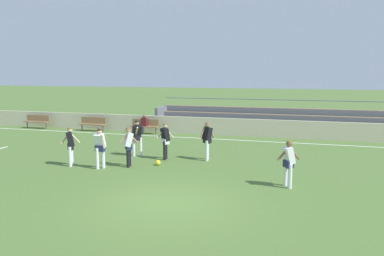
{
  "coord_description": "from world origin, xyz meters",
  "views": [
    {
      "loc": [
        3.73,
        -10.19,
        3.86
      ],
      "look_at": [
        -1.15,
        6.61,
        1.27
      ],
      "focal_mm": 35.45,
      "sensor_mm": 36.0,
      "label": 1
    }
  ],
  "objects_px": {
    "player_white_overlapping": "(288,160)",
    "player_dark_challenging": "(137,135)",
    "bench_far_right": "(37,120)",
    "spectator_seated": "(144,123)",
    "player_dark_pressing_high": "(165,138)",
    "bench_near_wall_gap": "(145,125)",
    "player_white_deep_cover": "(100,145)",
    "bench_centre_sideline": "(93,123)",
    "player_white_wide_right": "(128,143)",
    "player_dark_on_ball": "(207,137)",
    "bleacher_stand": "(290,120)",
    "soccer_ball": "(158,163)",
    "player_dark_wide_left": "(70,143)"
  },
  "relations": [
    {
      "from": "player_white_overlapping",
      "to": "player_dark_challenging",
      "type": "distance_m",
      "value": 7.5
    },
    {
      "from": "bench_far_right",
      "to": "spectator_seated",
      "type": "distance_m",
      "value": 8.06
    },
    {
      "from": "bench_far_right",
      "to": "player_dark_pressing_high",
      "type": "bearing_deg",
      "value": -28.52
    },
    {
      "from": "bench_near_wall_gap",
      "to": "player_white_deep_cover",
      "type": "height_order",
      "value": "player_white_deep_cover"
    },
    {
      "from": "bench_centre_sideline",
      "to": "player_dark_pressing_high",
      "type": "xyz_separation_m",
      "value": [
        7.45,
        -6.41,
        0.42
      ]
    },
    {
      "from": "player_white_wide_right",
      "to": "player_dark_on_ball",
      "type": "distance_m",
      "value": 3.47
    },
    {
      "from": "spectator_seated",
      "to": "player_dark_on_ball",
      "type": "height_order",
      "value": "player_dark_on_ball"
    },
    {
      "from": "player_dark_on_ball",
      "to": "bleacher_stand",
      "type": "bearing_deg",
      "value": 69.18
    },
    {
      "from": "bleacher_stand",
      "to": "player_dark_challenging",
      "type": "bearing_deg",
      "value": -127.24
    },
    {
      "from": "bench_near_wall_gap",
      "to": "player_dark_on_ball",
      "type": "xyz_separation_m",
      "value": [
        5.57,
        -6.06,
        0.47
      ]
    },
    {
      "from": "bleacher_stand",
      "to": "player_white_wide_right",
      "type": "bearing_deg",
      "value": -119.83
    },
    {
      "from": "bleacher_stand",
      "to": "soccer_ball",
      "type": "xyz_separation_m",
      "value": [
        -4.98,
        -10.0,
        -0.74
      ]
    },
    {
      "from": "player_white_wide_right",
      "to": "soccer_ball",
      "type": "xyz_separation_m",
      "value": [
        1.06,
        0.54,
        -0.87
      ]
    },
    {
      "from": "bench_centre_sideline",
      "to": "bench_near_wall_gap",
      "type": "distance_m",
      "value": 3.71
    },
    {
      "from": "player_white_deep_cover",
      "to": "player_dark_wide_left",
      "type": "bearing_deg",
      "value": 176.81
    },
    {
      "from": "spectator_seated",
      "to": "bench_far_right",
      "type": "bearing_deg",
      "value": 179.17
    },
    {
      "from": "player_white_overlapping",
      "to": "player_white_deep_cover",
      "type": "bearing_deg",
      "value": 176.49
    },
    {
      "from": "spectator_seated",
      "to": "player_white_wide_right",
      "type": "distance_m",
      "value": 8.45
    },
    {
      "from": "bench_far_right",
      "to": "player_white_wide_right",
      "type": "xyz_separation_m",
      "value": [
        10.82,
        -8.09,
        0.43
      ]
    },
    {
      "from": "bench_far_right",
      "to": "player_white_deep_cover",
      "type": "height_order",
      "value": "player_white_deep_cover"
    },
    {
      "from": "bench_near_wall_gap",
      "to": "spectator_seated",
      "type": "bearing_deg",
      "value": -90.0
    },
    {
      "from": "player_white_deep_cover",
      "to": "bleacher_stand",
      "type": "bearing_deg",
      "value": 57.8
    },
    {
      "from": "bench_centre_sideline",
      "to": "spectator_seated",
      "type": "height_order",
      "value": "spectator_seated"
    },
    {
      "from": "bench_centre_sideline",
      "to": "player_dark_wide_left",
      "type": "bearing_deg",
      "value": -64.55
    },
    {
      "from": "bench_centre_sideline",
      "to": "player_white_overlapping",
      "type": "relative_size",
      "value": 1.12
    },
    {
      "from": "player_dark_pressing_high",
      "to": "player_dark_challenging",
      "type": "relative_size",
      "value": 0.98
    },
    {
      "from": "player_dark_pressing_high",
      "to": "player_dark_wide_left",
      "type": "xyz_separation_m",
      "value": [
        -3.36,
        -2.2,
        -0.01
      ]
    },
    {
      "from": "player_white_wide_right",
      "to": "soccer_ball",
      "type": "relative_size",
      "value": 7.49
    },
    {
      "from": "player_dark_pressing_high",
      "to": "soccer_ball",
      "type": "height_order",
      "value": "player_dark_pressing_high"
    },
    {
      "from": "player_dark_challenging",
      "to": "player_dark_wide_left",
      "type": "bearing_deg",
      "value": -127.54
    },
    {
      "from": "bench_centre_sideline",
      "to": "player_dark_pressing_high",
      "type": "relative_size",
      "value": 1.11
    },
    {
      "from": "player_dark_pressing_high",
      "to": "player_white_deep_cover",
      "type": "height_order",
      "value": "player_white_deep_cover"
    },
    {
      "from": "player_dark_on_ball",
      "to": "bench_centre_sideline",
      "type": "bearing_deg",
      "value": 146.86
    },
    {
      "from": "bench_far_right",
      "to": "player_dark_on_ball",
      "type": "distance_m",
      "value": 14.92
    },
    {
      "from": "player_dark_pressing_high",
      "to": "player_dark_wide_left",
      "type": "bearing_deg",
      "value": -146.78
    },
    {
      "from": "soccer_ball",
      "to": "bench_near_wall_gap",
      "type": "bearing_deg",
      "value": 116.89
    },
    {
      "from": "spectator_seated",
      "to": "player_dark_pressing_high",
      "type": "height_order",
      "value": "player_dark_pressing_high"
    },
    {
      "from": "player_dark_challenging",
      "to": "bench_near_wall_gap",
      "type": "bearing_deg",
      "value": 110.19
    },
    {
      "from": "bench_near_wall_gap",
      "to": "player_white_wide_right",
      "type": "xyz_separation_m",
      "value": [
        2.76,
        -8.09,
        0.43
      ]
    },
    {
      "from": "player_white_wide_right",
      "to": "soccer_ball",
      "type": "distance_m",
      "value": 1.48
    },
    {
      "from": "player_dark_challenging",
      "to": "player_dark_pressing_high",
      "type": "bearing_deg",
      "value": -9.65
    },
    {
      "from": "player_white_overlapping",
      "to": "player_dark_pressing_high",
      "type": "bearing_deg",
      "value": 153.23
    },
    {
      "from": "player_white_overlapping",
      "to": "player_white_deep_cover",
      "type": "relative_size",
      "value": 0.98
    },
    {
      "from": "bench_far_right",
      "to": "player_dark_challenging",
      "type": "distance_m",
      "value": 12.03
    },
    {
      "from": "bench_far_right",
      "to": "player_dark_wide_left",
      "type": "relative_size",
      "value": 1.11
    },
    {
      "from": "player_dark_pressing_high",
      "to": "player_dark_challenging",
      "type": "xyz_separation_m",
      "value": [
        -1.47,
        0.25,
        0.03
      ]
    },
    {
      "from": "player_dark_pressing_high",
      "to": "player_white_wide_right",
      "type": "height_order",
      "value": "player_white_wide_right"
    },
    {
      "from": "bench_centre_sideline",
      "to": "player_dark_wide_left",
      "type": "relative_size",
      "value": 1.11
    },
    {
      "from": "spectator_seated",
      "to": "player_dark_pressing_high",
      "type": "distance_m",
      "value": 7.33
    },
    {
      "from": "player_dark_challenging",
      "to": "player_white_overlapping",
      "type": "bearing_deg",
      "value": -23.4
    }
  ]
}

